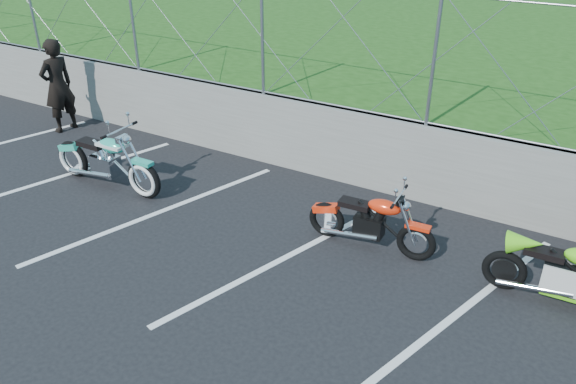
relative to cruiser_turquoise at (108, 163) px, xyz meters
The scene contains 9 objects.
ground 3.95m from the cruiser_turquoise, 18.29° to the right, with size 90.00×90.00×0.00m, color black.
retaining_wall 4.36m from the cruiser_turquoise, 31.39° to the left, with size 30.00×0.22×1.30m, color slate.
grass_field 12.82m from the cruiser_turquoise, 73.13° to the left, with size 30.00×20.00×1.30m, color #1D4612.
chain_link_fence 4.73m from the cruiser_turquoise, 31.39° to the left, with size 28.00×0.03×2.00m.
parking_lines 4.95m from the cruiser_turquoise, ahead, with size 18.29×4.31×0.01m.
cruiser_turquoise is the anchor object (origin of this frame).
naked_orange 4.65m from the cruiser_turquoise, ahead, with size 1.89×0.64×0.94m.
sportbike_green 7.15m from the cruiser_turquoise, ahead, with size 1.88×0.67×0.97m.
person_standing 3.16m from the cruiser_turquoise, 153.10° to the left, with size 0.71×0.46×1.94m, color black.
Camera 1 is at (3.25, -4.67, 4.56)m, focal length 35.00 mm.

